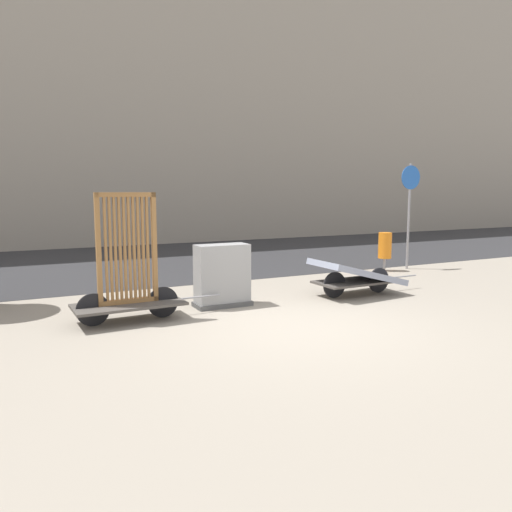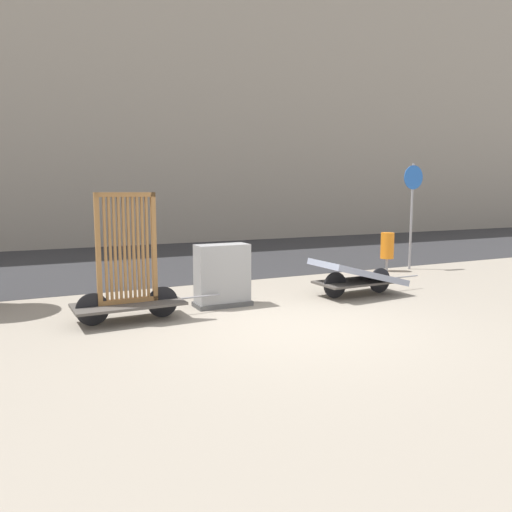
{
  "view_description": "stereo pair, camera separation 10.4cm",
  "coord_description": "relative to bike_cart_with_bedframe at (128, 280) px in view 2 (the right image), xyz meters",
  "views": [
    {
      "loc": [
        -3.81,
        -6.12,
        2.0
      ],
      "look_at": [
        0.0,
        1.45,
        0.89
      ],
      "focal_mm": 35.0,
      "sensor_mm": 36.0,
      "label": 1
    },
    {
      "loc": [
        -3.72,
        -6.17,
        2.0
      ],
      "look_at": [
        0.0,
        1.45,
        0.89
      ],
      "focal_mm": 35.0,
      "sensor_mm": 36.0,
      "label": 2
    }
  ],
  "objects": [
    {
      "name": "ground_plane",
      "position": [
        2.18,
        -1.45,
        -0.64
      ],
      "size": [
        60.0,
        60.0,
        0.0
      ],
      "primitive_type": "plane",
      "color": "gray"
    },
    {
      "name": "road_strip",
      "position": [
        2.18,
        6.58,
        -0.64
      ],
      "size": [
        56.0,
        8.36,
        0.01
      ],
      "color": "#2D2D30",
      "rests_on": "ground_plane"
    },
    {
      "name": "building_facade",
      "position": [
        2.18,
        12.76,
        6.71
      ],
      "size": [
        48.0,
        4.0,
        14.71
      ],
      "color": "#9E9384",
      "rests_on": "ground_plane"
    },
    {
      "name": "bike_cart_with_bedframe",
      "position": [
        0.0,
        0.0,
        0.0
      ],
      "size": [
        2.37,
        0.84,
        1.98
      ],
      "rotation": [
        0.0,
        0.0,
        0.03
      ],
      "color": "#4C4742",
      "rests_on": "ground_plane"
    },
    {
      "name": "bike_cart_with_mattress",
      "position": [
        4.37,
        -0.0,
        -0.24
      ],
      "size": [
        2.39,
        1.04,
        0.72
      ],
      "rotation": [
        0.0,
        0.0,
        0.02
      ],
      "color": "#4C4742",
      "rests_on": "ground_plane"
    },
    {
      "name": "utility_cabinet",
      "position": [
        1.68,
        0.32,
        -0.14
      ],
      "size": [
        0.98,
        0.47,
        1.08
      ],
      "color": "#4C4C4C",
      "rests_on": "ground_plane"
    },
    {
      "name": "trash_bin",
      "position": [
        6.83,
        2.05,
        -0.01
      ],
      "size": [
        0.33,
        0.33,
        0.97
      ],
      "color": "gray",
      "rests_on": "ground_plane"
    },
    {
      "name": "sign_post",
      "position": [
        7.58,
        2.04,
        1.12
      ],
      "size": [
        0.6,
        0.06,
        2.68
      ],
      "color": "gray",
      "rests_on": "ground_plane"
    }
  ]
}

